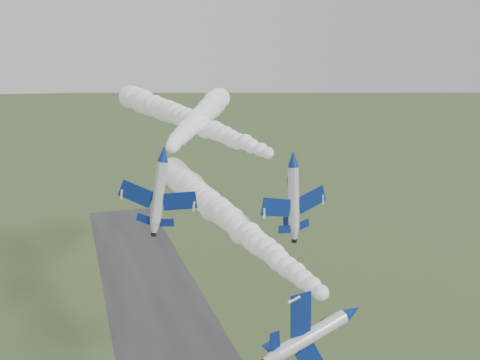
% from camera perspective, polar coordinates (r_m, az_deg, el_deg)
% --- Properties ---
extents(jet_lead, '(3.71, 12.11, 9.68)m').
position_cam_1_polar(jet_lead, '(56.54, 11.93, -13.61)').
color(jet_lead, silver).
extents(smoke_trail_jet_lead, '(14.95, 56.72, 5.30)m').
position_cam_1_polar(smoke_trail_jet_lead, '(80.81, -1.62, -3.82)').
color(smoke_trail_jet_lead, white).
extents(jet_pair_left, '(10.48, 12.20, 3.35)m').
position_cam_1_polar(jet_pair_left, '(70.87, -8.17, 2.83)').
color(jet_pair_left, silver).
extents(smoke_trail_jet_pair_left, '(31.65, 70.56, 5.52)m').
position_cam_1_polar(smoke_trail_jet_pair_left, '(109.47, -4.03, 6.95)').
color(smoke_trail_jet_pair_left, white).
extents(jet_pair_right, '(11.58, 13.53, 3.39)m').
position_cam_1_polar(jet_pair_right, '(75.49, 5.74, 2.30)').
color(jet_pair_right, silver).
extents(smoke_trail_jet_pair_right, '(22.25, 66.75, 5.57)m').
position_cam_1_polar(smoke_trail_jet_pair_right, '(107.07, -6.03, 6.59)').
color(smoke_trail_jet_pair_right, white).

